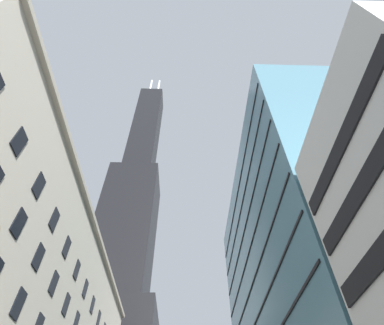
{
  "coord_description": "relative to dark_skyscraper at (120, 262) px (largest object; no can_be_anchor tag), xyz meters",
  "views": [
    {
      "loc": [
        2.4,
        -11.95,
        1.83
      ],
      "look_at": [
        3.02,
        12.32,
        29.17
      ],
      "focal_mm": 28.19,
      "sensor_mm": 36.0,
      "label": 1
    }
  ],
  "objects": [
    {
      "name": "dark_skyscraper",
      "position": [
        0.0,
        0.0,
        0.0
      ],
      "size": [
        26.99,
        26.99,
        179.93
      ],
      "color": "black",
      "rests_on": "ground"
    },
    {
      "name": "glass_office_midrise",
      "position": [
        37.78,
        -52.07,
        -32.64
      ],
      "size": [
        16.71,
        40.78,
        40.62
      ],
      "color": "teal",
      "rests_on": "ground"
    }
  ]
}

